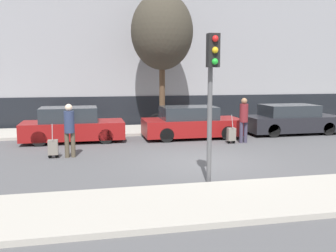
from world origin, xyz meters
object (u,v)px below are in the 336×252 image
at_px(trolley_left, 53,147).
at_px(trolley_right, 231,134).
at_px(pedestrian_left, 69,127).
at_px(bare_tree_near_crossing, 162,32).
at_px(traffic_light, 212,79).
at_px(parked_car_2, 291,120).
at_px(parked_bicycle, 167,121).
at_px(pedestrian_right, 244,117).
at_px(parked_car_0, 72,126).
at_px(parked_car_1, 191,123).

bearing_deg(trolley_left, trolley_right, 10.40).
bearing_deg(pedestrian_left, bare_tree_near_crossing, 50.89).
bearing_deg(traffic_light, parked_car_2, 48.02).
distance_m(pedestrian_left, trolley_left, 0.87).
height_order(trolley_right, traffic_light, traffic_light).
xyz_separation_m(traffic_light, parked_bicycle, (0.87, 9.34, -2.18)).
distance_m(trolley_left, pedestrian_right, 7.51).
relative_size(pedestrian_left, traffic_light, 0.48).
relative_size(parked_car_2, pedestrian_right, 2.41).
relative_size(traffic_light, parked_bicycle, 2.12).
bearing_deg(parked_car_2, bare_tree_near_crossing, 159.00).
relative_size(pedestrian_left, pedestrian_right, 0.98).
bearing_deg(pedestrian_left, parked_car_0, 90.16).
xyz_separation_m(parked_car_2, pedestrian_right, (-3.17, -1.76, 0.41)).
height_order(pedestrian_left, bare_tree_near_crossing, bare_tree_near_crossing).
relative_size(trolley_left, bare_tree_near_crossing, 0.18).
relative_size(parked_car_0, traffic_light, 1.10).
height_order(trolley_left, trolley_right, trolley_right).
height_order(traffic_light, bare_tree_near_crossing, bare_tree_near_crossing).
bearing_deg(pedestrian_left, parked_bicycle, 49.52).
relative_size(trolley_left, traffic_light, 0.31).
height_order(trolley_left, bare_tree_near_crossing, bare_tree_near_crossing).
bearing_deg(traffic_light, trolley_left, 135.91).
distance_m(parked_car_1, trolley_left, 6.31).
relative_size(parked_car_2, trolley_right, 3.75).
bearing_deg(trolley_right, pedestrian_left, -168.75).
xyz_separation_m(parked_car_2, pedestrian_left, (-9.98, -3.07, 0.39)).
bearing_deg(trolley_left, parked_car_2, 16.29).
xyz_separation_m(parked_car_2, trolley_right, (-3.71, -1.83, -0.27)).
bearing_deg(parked_car_2, parked_car_0, -179.88).
distance_m(parked_car_0, parked_car_1, 5.08).
bearing_deg(bare_tree_near_crossing, traffic_light, -93.85).
bearing_deg(trolley_left, parked_bicycle, 46.70).
relative_size(trolley_left, parked_bicycle, 0.65).
relative_size(parked_car_2, traffic_light, 1.18).
height_order(parked_car_2, trolley_right, parked_car_2).
relative_size(pedestrian_left, trolley_right, 1.53).
relative_size(parked_car_2, parked_bicycle, 2.50).
bearing_deg(trolley_right, pedestrian_right, 6.42).
distance_m(parked_car_0, traffic_light, 8.20).
bearing_deg(parked_car_2, pedestrian_right, -150.89).
distance_m(parked_car_2, pedestrian_left, 10.45).
bearing_deg(pedestrian_right, pedestrian_left, -175.49).
relative_size(trolley_left, pedestrian_right, 0.63).
bearing_deg(pedestrian_left, parked_car_2, 16.65).
bearing_deg(pedestrian_right, parked_car_2, 22.76).
distance_m(trolley_right, bare_tree_near_crossing, 6.33).
bearing_deg(pedestrian_left, trolley_left, -179.94).
bearing_deg(traffic_light, trolley_right, 63.13).
relative_size(parked_car_0, bare_tree_near_crossing, 0.63).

